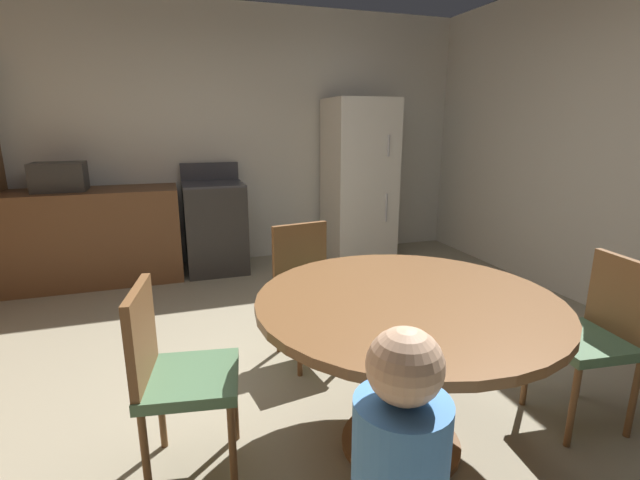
% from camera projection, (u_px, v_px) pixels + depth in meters
% --- Properties ---
extents(ground_plane, '(14.00, 14.00, 0.00)m').
position_uv_depth(ground_plane, '(307.00, 406.00, 2.47)').
color(ground_plane, gray).
extents(wall_back, '(5.65, 0.12, 2.70)m').
position_uv_depth(wall_back, '(226.00, 138.00, 4.87)').
color(wall_back, beige).
rests_on(wall_back, ground).
extents(kitchen_counter, '(1.97, 0.60, 0.90)m').
position_uv_depth(kitchen_counter, '(71.00, 238.00, 4.25)').
color(kitchen_counter, brown).
rests_on(kitchen_counter, ground).
extents(oven_range, '(0.60, 0.60, 1.10)m').
position_uv_depth(oven_range, '(215.00, 227.00, 4.66)').
color(oven_range, '#2D2B28').
rests_on(oven_range, ground).
extents(refrigerator, '(0.68, 0.68, 1.76)m').
position_uv_depth(refrigerator, '(359.00, 181.00, 4.99)').
color(refrigerator, silver).
rests_on(refrigerator, ground).
extents(microwave, '(0.44, 0.32, 0.26)m').
position_uv_depth(microwave, '(59.00, 177.00, 4.10)').
color(microwave, '#2D2B28').
rests_on(microwave, kitchen_counter).
extents(dining_table, '(1.34, 1.34, 0.76)m').
position_uv_depth(dining_table, '(406.00, 328.00, 2.03)').
color(dining_table, brown).
rests_on(dining_table, ground).
extents(chair_north, '(0.46, 0.46, 0.87)m').
position_uv_depth(chair_north, '(308.00, 282.00, 2.93)').
color(chair_north, brown).
rests_on(chair_north, ground).
extents(chair_east, '(0.44, 0.44, 0.87)m').
position_uv_depth(chair_east, '(597.00, 330.00, 2.25)').
color(chair_east, brown).
rests_on(chair_east, ground).
extents(chair_west, '(0.46, 0.46, 0.87)m').
position_uv_depth(chair_west, '(173.00, 369.00, 1.90)').
color(chair_west, brown).
rests_on(chair_west, ground).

